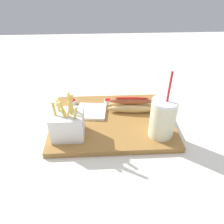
# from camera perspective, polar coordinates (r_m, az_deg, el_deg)

# --- Properties ---
(ground_plane) EXTENTS (2.40, 2.40, 0.02)m
(ground_plane) POSITION_cam_1_polar(r_m,az_deg,el_deg) (0.83, 0.00, -3.39)
(ground_plane) COLOR silver
(food_tray) EXTENTS (0.44, 0.34, 0.02)m
(food_tray) POSITION_cam_1_polar(r_m,az_deg,el_deg) (0.82, 0.00, -2.29)
(food_tray) COLOR olive
(food_tray) RESTS_ON ground_plane
(soda_cup) EXTENTS (0.08, 0.08, 0.23)m
(soda_cup) POSITION_cam_1_polar(r_m,az_deg,el_deg) (0.72, 12.86, -1.52)
(soda_cup) COLOR beige
(soda_cup) RESTS_ON food_tray
(fries_basket) EXTENTS (0.10, 0.09, 0.17)m
(fries_basket) POSITION_cam_1_polar(r_m,az_deg,el_deg) (0.73, -11.29, -3.09)
(fries_basket) COLOR white
(fries_basket) RESTS_ON food_tray
(hot_dog_1) EXTENTS (0.19, 0.07, 0.06)m
(hot_dog_1) POSITION_cam_1_polar(r_m,az_deg,el_deg) (0.85, 4.98, 1.74)
(hot_dog_1) COLOR tan
(hot_dog_1) RESTS_ON food_tray
(ketchup_cup_1) EXTENTS (0.03, 0.03, 0.02)m
(ketchup_cup_1) POSITION_cam_1_polar(r_m,az_deg,el_deg) (0.90, -1.07, 2.75)
(ketchup_cup_1) COLOR white
(ketchup_cup_1) RESTS_ON food_tray
(ketchup_cup_2) EXTENTS (0.04, 0.04, 0.02)m
(ketchup_cup_2) POSITION_cam_1_polar(r_m,az_deg,el_deg) (0.90, -10.15, 2.52)
(ketchup_cup_2) COLOR white
(ketchup_cup_2) RESTS_ON food_tray
(napkin_stack) EXTENTS (0.12, 0.11, 0.01)m
(napkin_stack) POSITION_cam_1_polar(r_m,az_deg,el_deg) (0.85, -5.33, 0.18)
(napkin_stack) COLOR white
(napkin_stack) RESTS_ON food_tray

